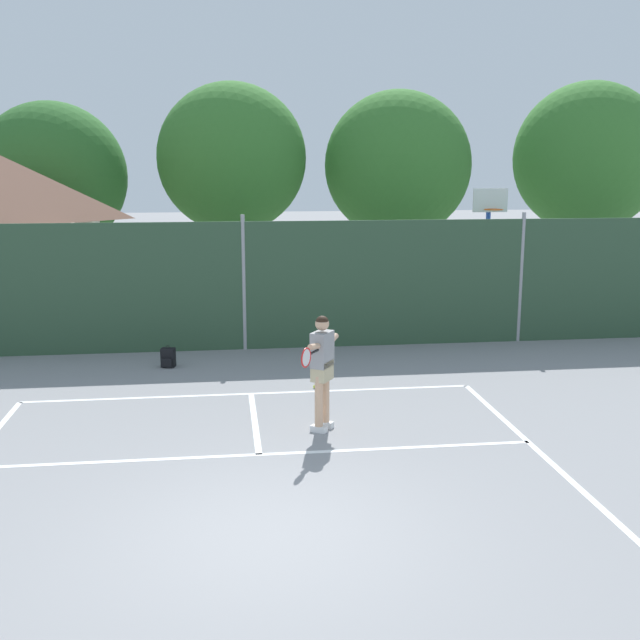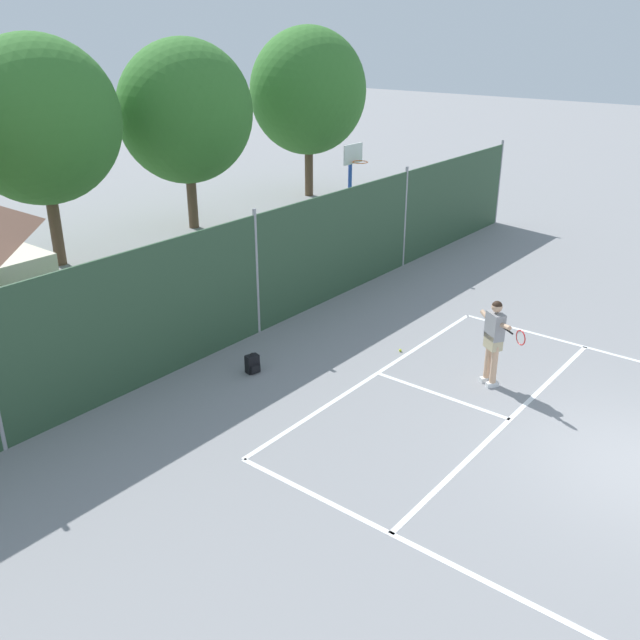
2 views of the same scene
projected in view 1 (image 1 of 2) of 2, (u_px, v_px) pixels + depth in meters
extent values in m
plane|color=gray|center=(270.00, 535.00, 8.71)|extent=(120.00, 120.00, 0.00)
cube|color=white|center=(251.00, 394.00, 14.06)|extent=(8.20, 0.10, 0.01)
cube|color=white|center=(608.00, 514.00, 9.22)|extent=(0.10, 11.00, 0.01)
cube|color=white|center=(259.00, 455.00, 11.12)|extent=(8.20, 0.10, 0.01)
cube|color=white|center=(255.00, 421.00, 12.56)|extent=(0.10, 2.97, 0.01)
cube|color=#2D4C33|center=(244.00, 286.00, 17.16)|extent=(26.00, 0.05, 2.91)
cylinder|color=#99999E|center=(244.00, 283.00, 17.15)|extent=(0.09, 0.09, 3.06)
cylinder|color=#99999E|center=(521.00, 278.00, 17.95)|extent=(0.09, 0.09, 3.06)
cylinder|color=#284CB2|center=(486.00, 267.00, 19.84)|extent=(0.12, 0.12, 3.05)
cube|color=white|center=(490.00, 200.00, 19.39)|extent=(0.90, 0.06, 0.60)
torus|color=#D85919|center=(494.00, 210.00, 19.17)|extent=(0.48, 0.48, 0.02)
cylinder|color=brown|center=(59.00, 266.00, 24.72)|extent=(0.36, 0.36, 1.80)
ellipsoid|color=#2D6628|center=(53.00, 176.00, 24.14)|extent=(4.64, 4.18, 4.64)
cylinder|color=brown|center=(234.00, 256.00, 25.37)|extent=(0.36, 0.36, 2.29)
ellipsoid|color=#38752D|center=(232.00, 158.00, 24.73)|extent=(4.82, 4.34, 4.82)
cylinder|color=brown|center=(396.00, 257.00, 26.08)|extent=(0.36, 0.36, 2.03)
ellipsoid|color=#38752D|center=(398.00, 165.00, 25.45)|extent=(4.90, 4.41, 4.90)
cylinder|color=brown|center=(582.00, 252.00, 26.89)|extent=(0.36, 0.36, 2.18)
ellipsoid|color=#38752D|center=(588.00, 158.00, 26.23)|extent=(5.14, 4.62, 5.14)
cube|color=silver|center=(325.00, 424.00, 12.26)|extent=(0.28, 0.24, 0.10)
cube|color=silver|center=(319.00, 429.00, 12.05)|extent=(0.28, 0.24, 0.10)
cylinder|color=tan|center=(325.00, 397.00, 12.17)|extent=(0.13, 0.13, 0.82)
cylinder|color=tan|center=(319.00, 401.00, 11.96)|extent=(0.13, 0.13, 0.82)
cube|color=tan|center=(322.00, 370.00, 11.97)|extent=(0.40, 0.43, 0.32)
cube|color=gray|center=(322.00, 349.00, 11.90)|extent=(0.42, 0.47, 0.56)
sphere|color=tan|center=(322.00, 324.00, 11.82)|extent=(0.22, 0.22, 0.22)
sphere|color=black|center=(322.00, 322.00, 11.82)|extent=(0.21, 0.21, 0.21)
cylinder|color=tan|center=(318.00, 346.00, 11.69)|extent=(0.38, 0.52, 0.17)
cylinder|color=tan|center=(330.00, 342.00, 12.14)|extent=(0.35, 0.47, 0.22)
cylinder|color=black|center=(314.00, 352.00, 11.52)|extent=(0.19, 0.27, 0.04)
torus|color=red|center=(306.00, 358.00, 11.19)|extent=(0.19, 0.27, 0.30)
cylinder|color=silver|center=(306.00, 358.00, 11.19)|extent=(0.15, 0.22, 0.26)
sphere|color=#CCE033|center=(315.00, 387.00, 14.39)|extent=(0.07, 0.07, 0.07)
cube|color=black|center=(168.00, 357.00, 15.89)|extent=(0.31, 0.24, 0.40)
cube|color=black|center=(167.00, 363.00, 15.79)|extent=(0.23, 0.11, 0.18)
torus|color=black|center=(168.00, 347.00, 15.85)|extent=(0.09, 0.04, 0.09)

